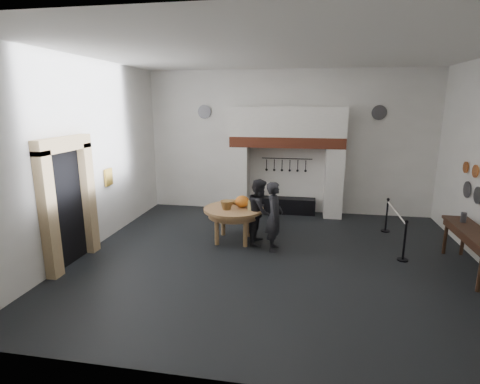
% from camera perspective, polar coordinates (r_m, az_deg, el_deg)
% --- Properties ---
extents(floor, '(9.00, 8.00, 0.02)m').
position_cam_1_polar(floor, '(8.76, 5.39, -10.08)').
color(floor, black).
rests_on(floor, ground).
extents(ceiling, '(9.00, 8.00, 0.02)m').
position_cam_1_polar(ceiling, '(8.10, 6.13, 20.56)').
color(ceiling, silver).
rests_on(ceiling, wall_back).
extents(wall_back, '(9.00, 0.02, 4.50)m').
position_cam_1_polar(wall_back, '(12.09, 7.26, 7.47)').
color(wall_back, white).
rests_on(wall_back, floor).
extents(wall_front, '(9.00, 0.02, 4.50)m').
position_cam_1_polar(wall_front, '(4.24, 1.43, -3.53)').
color(wall_front, white).
rests_on(wall_front, floor).
extents(wall_left, '(0.02, 8.00, 4.50)m').
position_cam_1_polar(wall_left, '(9.58, -22.29, 5.03)').
color(wall_left, white).
rests_on(wall_left, floor).
extents(chimney_pier_left, '(0.55, 0.70, 2.15)m').
position_cam_1_polar(chimney_pier_left, '(12.09, 0.00, 1.94)').
color(chimney_pier_left, silver).
rests_on(chimney_pier_left, floor).
extents(chimney_pier_right, '(0.55, 0.70, 2.15)m').
position_cam_1_polar(chimney_pier_right, '(11.94, 14.08, 1.39)').
color(chimney_pier_right, silver).
rests_on(chimney_pier_right, floor).
extents(hearth_brick_band, '(3.50, 0.72, 0.32)m').
position_cam_1_polar(hearth_brick_band, '(11.74, 7.17, 7.59)').
color(hearth_brick_band, '#9E442B').
rests_on(hearth_brick_band, chimney_pier_left).
extents(chimney_hood, '(3.50, 0.70, 0.90)m').
position_cam_1_polar(chimney_hood, '(11.69, 7.26, 10.57)').
color(chimney_hood, silver).
rests_on(chimney_hood, hearth_brick_band).
extents(iron_range, '(1.90, 0.45, 0.50)m').
position_cam_1_polar(iron_range, '(12.19, 6.91, -2.05)').
color(iron_range, black).
rests_on(iron_range, floor).
extents(utensil_rail, '(1.60, 0.02, 0.02)m').
position_cam_1_polar(utensil_rail, '(12.07, 7.17, 5.08)').
color(utensil_rail, black).
rests_on(utensil_rail, wall_back).
extents(door_recess, '(0.04, 1.10, 2.50)m').
position_cam_1_polar(door_recess, '(8.94, -24.93, -2.33)').
color(door_recess, black).
rests_on(door_recess, floor).
extents(door_jamb_near, '(0.22, 0.30, 2.60)m').
position_cam_1_polar(door_jamb_near, '(8.34, -27.17, -3.29)').
color(door_jamb_near, tan).
rests_on(door_jamb_near, floor).
extents(door_jamb_far, '(0.22, 0.30, 2.60)m').
position_cam_1_polar(door_jamb_far, '(9.44, -22.12, -0.96)').
color(door_jamb_far, tan).
rests_on(door_jamb_far, floor).
extents(door_lintel, '(0.22, 1.70, 0.30)m').
position_cam_1_polar(door_lintel, '(8.65, -25.35, 6.61)').
color(door_lintel, tan).
rests_on(door_lintel, door_jamb_near).
extents(wall_plaque, '(0.05, 0.34, 0.44)m').
position_cam_1_polar(wall_plaque, '(10.33, -19.40, 2.16)').
color(wall_plaque, gold).
rests_on(wall_plaque, wall_left).
extents(work_table, '(1.95, 1.95, 0.07)m').
position_cam_1_polar(work_table, '(9.54, -0.97, -2.65)').
color(work_table, '#A5714E').
rests_on(work_table, floor).
extents(pumpkin, '(0.36, 0.36, 0.31)m').
position_cam_1_polar(pumpkin, '(9.55, 0.32, -1.45)').
color(pumpkin, orange).
rests_on(pumpkin, work_table).
extents(cheese_block_big, '(0.22, 0.22, 0.24)m').
position_cam_1_polar(cheese_block_big, '(9.37, 1.97, -1.98)').
color(cheese_block_big, '#E4D588').
rests_on(cheese_block_big, work_table).
extents(cheese_block_small, '(0.18, 0.18, 0.20)m').
position_cam_1_polar(cheese_block_small, '(9.67, 2.10, -1.62)').
color(cheese_block_small, '#D5CC7F').
rests_on(cheese_block_small, work_table).
extents(wicker_basket, '(0.41, 0.41, 0.22)m').
position_cam_1_polar(wicker_basket, '(9.39, -2.05, -2.01)').
color(wicker_basket, '#946236').
rests_on(wicker_basket, work_table).
extents(bread_loaf, '(0.31, 0.18, 0.13)m').
position_cam_1_polar(bread_loaf, '(9.87, -1.15, -1.51)').
color(bread_loaf, '#AA7B3C').
rests_on(bread_loaf, work_table).
extents(visitor_near, '(0.41, 0.62, 1.68)m').
position_cam_1_polar(visitor_near, '(8.99, 5.25, -3.72)').
color(visitor_near, black).
rests_on(visitor_near, floor).
extents(visitor_far, '(0.64, 0.81, 1.65)m').
position_cam_1_polar(visitor_far, '(9.42, 3.03, -2.98)').
color(visitor_far, black).
rests_on(visitor_far, floor).
extents(side_table, '(0.55, 2.20, 0.06)m').
position_cam_1_polar(side_table, '(9.19, 32.08, -5.23)').
color(side_table, '#381F14').
rests_on(side_table, floor).
extents(pewter_jug, '(0.12, 0.12, 0.22)m').
position_cam_1_polar(pewter_jug, '(9.68, 30.90, -3.34)').
color(pewter_jug, '#4F5055').
rests_on(pewter_jug, side_table).
extents(copper_pan_c, '(0.03, 0.30, 0.30)m').
position_cam_1_polar(copper_pan_c, '(10.19, 32.23, 2.69)').
color(copper_pan_c, '#C6662D').
rests_on(copper_pan_c, wall_right).
extents(copper_pan_d, '(0.03, 0.28, 0.28)m').
position_cam_1_polar(copper_pan_d, '(10.70, 31.16, 3.24)').
color(copper_pan_d, '#C6662D').
rests_on(copper_pan_d, wall_right).
extents(pewter_plate_mid, '(0.03, 0.40, 0.40)m').
position_cam_1_polar(pewter_plate_mid, '(10.01, 32.49, -0.43)').
color(pewter_plate_mid, '#4C4C51').
rests_on(pewter_plate_mid, wall_right).
extents(pewter_plate_right, '(0.03, 0.40, 0.40)m').
position_cam_1_polar(pewter_plate_right, '(10.55, 31.30, 0.33)').
color(pewter_plate_right, '#4C4C51').
rests_on(pewter_plate_right, wall_right).
extents(pewter_plate_back_left, '(0.44, 0.03, 0.44)m').
position_cam_1_polar(pewter_plate_back_left, '(12.42, -5.44, 12.07)').
color(pewter_plate_back_left, '#4C4C51').
rests_on(pewter_plate_back_left, wall_back).
extents(pewter_plate_back_right, '(0.44, 0.03, 0.44)m').
position_cam_1_polar(pewter_plate_back_right, '(12.16, 20.45, 11.28)').
color(pewter_plate_back_right, '#4C4C51').
rests_on(pewter_plate_back_right, wall_back).
extents(barrier_post_near, '(0.05, 0.05, 0.90)m').
position_cam_1_polar(barrier_post_near, '(9.23, 23.77, -6.95)').
color(barrier_post_near, black).
rests_on(barrier_post_near, floor).
extents(barrier_post_far, '(0.05, 0.05, 0.90)m').
position_cam_1_polar(barrier_post_far, '(11.09, 21.45, -3.41)').
color(barrier_post_far, black).
rests_on(barrier_post_far, floor).
extents(barrier_rope, '(0.04, 2.00, 0.04)m').
position_cam_1_polar(barrier_rope, '(10.04, 22.70, -2.85)').
color(barrier_rope, white).
rests_on(barrier_rope, barrier_post_near).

